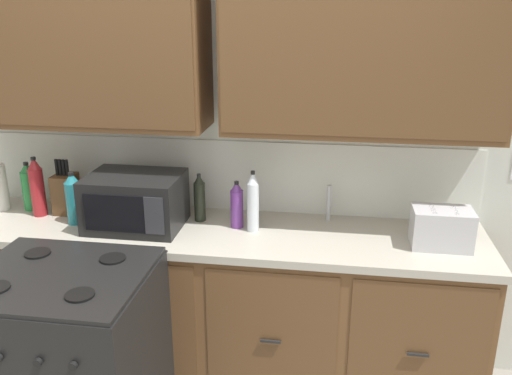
{
  "coord_description": "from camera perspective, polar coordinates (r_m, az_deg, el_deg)",
  "views": [
    {
      "loc": [
        0.61,
        -2.22,
        2.02
      ],
      "look_at": [
        0.23,
        0.27,
        1.16
      ],
      "focal_mm": 37.77,
      "sensor_mm": 36.0,
      "label": 1
    }
  ],
  "objects": [
    {
      "name": "bottle_dark",
      "position": [
        2.89,
        -6.0,
        -1.1
      ],
      "size": [
        0.06,
        0.06,
        0.26
      ],
      "color": "black",
      "rests_on": "counter_run"
    },
    {
      "name": "bottle_red",
      "position": [
        3.17,
        -22.17,
        0.03
      ],
      "size": [
        0.08,
        0.08,
        0.33
      ],
      "color": "maroon",
      "rests_on": "counter_run"
    },
    {
      "name": "wall_unit",
      "position": [
        2.81,
        -3.96,
        10.93
      ],
      "size": [
        3.96,
        0.4,
        2.4
      ],
      "color": "silver",
      "rests_on": "ground_plane"
    },
    {
      "name": "knife_block",
      "position": [
        3.17,
        -19.49,
        -0.54
      ],
      "size": [
        0.11,
        0.14,
        0.31
      ],
      "color": "#52361E",
      "rests_on": "counter_run"
    },
    {
      "name": "bottle_green",
      "position": [
        3.28,
        -22.91,
        0.08
      ],
      "size": [
        0.08,
        0.08,
        0.28
      ],
      "color": "#237A38",
      "rests_on": "counter_run"
    },
    {
      "name": "bottle_violet",
      "position": [
        2.79,
        -2.05,
        -1.86
      ],
      "size": [
        0.07,
        0.07,
        0.25
      ],
      "color": "#663384",
      "rests_on": "counter_run"
    },
    {
      "name": "bottle_clear",
      "position": [
        2.73,
        -0.33,
        -1.55
      ],
      "size": [
        0.06,
        0.06,
        0.32
      ],
      "color": "silver",
      "rests_on": "counter_run"
    },
    {
      "name": "bottle_teal",
      "position": [
        2.99,
        -18.74,
        -1.12
      ],
      "size": [
        0.08,
        0.08,
        0.28
      ],
      "color": "#1E707A",
      "rests_on": "counter_run"
    },
    {
      "name": "toaster",
      "position": [
        2.73,
        19.05,
        -4.07
      ],
      "size": [
        0.28,
        0.18,
        0.19
      ],
      "color": "#B7B7BC",
      "rests_on": "counter_run"
    },
    {
      "name": "sink_faucet",
      "position": [
        2.91,
        7.7,
        -1.62
      ],
      "size": [
        0.02,
        0.02,
        0.2
      ],
      "primitive_type": "cylinder",
      "color": "#B2B5BA",
      "rests_on": "counter_run"
    },
    {
      "name": "microwave",
      "position": [
        2.86,
        -12.66,
        -1.43
      ],
      "size": [
        0.48,
        0.37,
        0.28
      ],
      "color": "black",
      "rests_on": "counter_run"
    },
    {
      "name": "counter_run",
      "position": [
        3.02,
        -4.31,
        -12.15
      ],
      "size": [
        2.79,
        0.64,
        0.91
      ],
      "color": "black",
      "rests_on": "ground_plane"
    },
    {
      "name": "stove_range",
      "position": [
        2.7,
        -19.13,
        -17.46
      ],
      "size": [
        0.76,
        0.68,
        0.95
      ],
      "color": "black",
      "rests_on": "ground_plane"
    }
  ]
}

